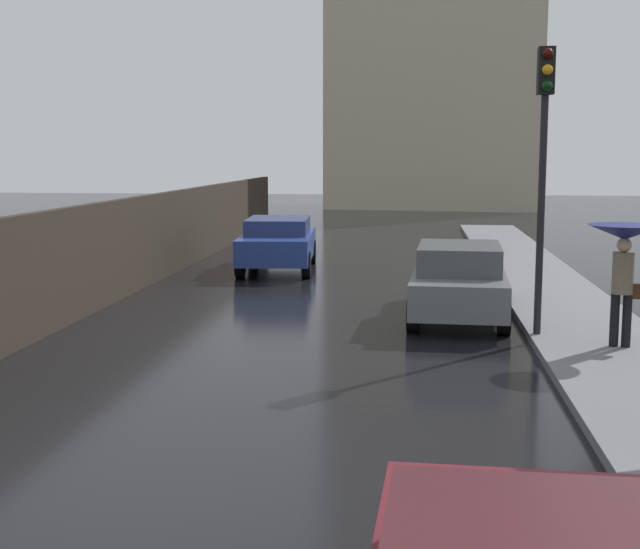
% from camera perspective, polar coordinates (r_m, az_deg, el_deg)
% --- Properties ---
extents(ground, '(120.00, 120.00, 0.00)m').
position_cam_1_polar(ground, '(8.00, -9.63, -15.18)').
color(ground, black).
extents(car_blue_near_kerb, '(2.14, 4.53, 1.41)m').
position_cam_1_polar(car_blue_near_kerb, '(23.43, -2.76, 2.14)').
color(car_blue_near_kerb, navy).
rests_on(car_blue_near_kerb, ground).
extents(car_grey_far_ahead, '(1.97, 4.56, 1.43)m').
position_cam_1_polar(car_grey_far_ahead, '(16.76, 9.08, -0.35)').
color(car_grey_far_ahead, slate).
rests_on(car_grey_far_ahead, ground).
extents(pedestrian_with_umbrella_far, '(1.13, 1.13, 1.90)m').
position_cam_1_polar(pedestrian_with_umbrella_far, '(14.14, 19.30, 1.70)').
color(pedestrian_with_umbrella_far, black).
rests_on(pedestrian_with_umbrella_far, sidewalk_strip).
extents(traffic_light, '(0.26, 0.39, 4.67)m').
position_cam_1_polar(traffic_light, '(14.68, 14.44, 8.58)').
color(traffic_light, black).
rests_on(traffic_light, sidewalk_strip).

